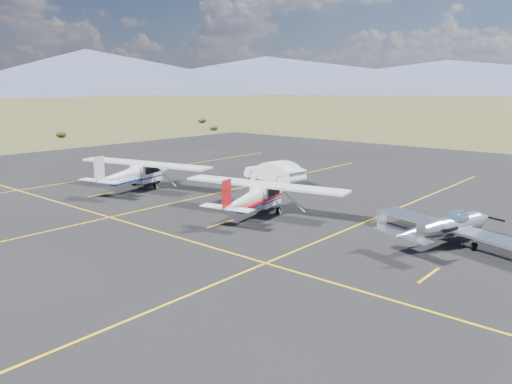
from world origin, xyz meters
TOP-DOWN VIEW (x-y plane):
  - ground at (0.00, 0.00)m, footprint 1600.00×1600.00m
  - apron at (0.00, 7.00)m, footprint 72.00×72.00m
  - aircraft_low_wing at (0.98, -2.62)m, footprint 6.25×8.48m
  - aircraft_cessna at (-0.45, 7.27)m, footprint 6.17×9.81m
  - aircraft_plain at (-0.56, 18.14)m, footprint 6.74×10.51m
  - sedan at (7.67, 12.47)m, footprint 2.28×5.08m

SIDE VIEW (x-z plane):
  - ground at x=0.00m, z-range 0.00..0.00m
  - apron at x=0.00m, z-range -0.01..0.01m
  - sedan at x=7.67m, z-range 0.01..1.63m
  - aircraft_low_wing at x=0.98m, z-range -0.04..1.81m
  - aircraft_cessna at x=-0.45m, z-range -0.14..2.34m
  - aircraft_plain at x=-0.56m, z-range -0.15..2.51m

